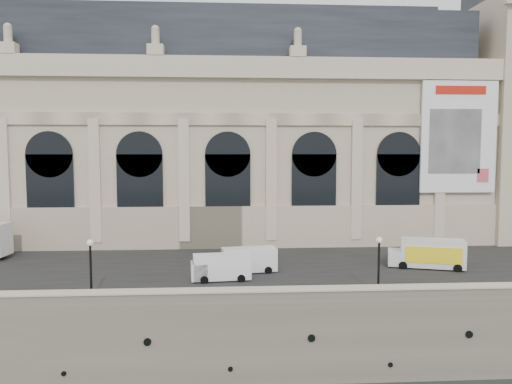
# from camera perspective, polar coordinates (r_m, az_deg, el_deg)

# --- Properties ---
(quay) EXTENTS (160.00, 70.00, 6.00)m
(quay) POSITION_cam_1_polar(r_m,az_deg,el_deg) (72.10, -0.05, -6.77)
(quay) COLOR gray
(quay) RESTS_ON ground
(street) EXTENTS (160.00, 24.00, 0.06)m
(street) POSITION_cam_1_polar(r_m,az_deg,el_deg) (50.98, 1.41, -8.15)
(street) COLOR #2D2D2D
(street) RESTS_ON quay
(parapet) EXTENTS (160.00, 1.40, 1.21)m
(parapet) POSITION_cam_1_polar(r_m,az_deg,el_deg) (37.94, 3.20, -11.80)
(parapet) COLOR gray
(parapet) RESTS_ON quay
(museum) EXTENTS (69.00, 18.70, 29.10)m
(museum) POSITION_cam_1_polar(r_m,az_deg,el_deg) (66.43, -5.02, 6.73)
(museum) COLOR #BFAE93
(museum) RESTS_ON quay
(van_b) EXTENTS (5.35, 2.53, 2.31)m
(van_b) POSITION_cam_1_polar(r_m,az_deg,el_deg) (44.40, -4.35, -8.59)
(van_b) COLOR white
(van_b) RESTS_ON quay
(van_c) EXTENTS (5.46, 2.75, 2.33)m
(van_c) POSITION_cam_1_polar(r_m,az_deg,el_deg) (47.08, -1.18, -7.79)
(van_c) COLOR white
(van_c) RESTS_ON quay
(box_truck) EXTENTS (7.44, 4.25, 2.86)m
(box_truck) POSITION_cam_1_polar(r_m,az_deg,el_deg) (51.50, 19.05, -6.68)
(box_truck) COLOR silver
(box_truck) RESTS_ON quay
(lamp_left) EXTENTS (0.48, 0.48, 4.73)m
(lamp_left) POSITION_cam_1_polar(r_m,az_deg,el_deg) (40.28, -18.36, -8.50)
(lamp_left) COLOR black
(lamp_left) RESTS_ON quay
(lamp_right) EXTENTS (0.47, 0.47, 4.66)m
(lamp_right) POSITION_cam_1_polar(r_m,az_deg,el_deg) (40.88, 13.84, -8.25)
(lamp_right) COLOR black
(lamp_right) RESTS_ON quay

